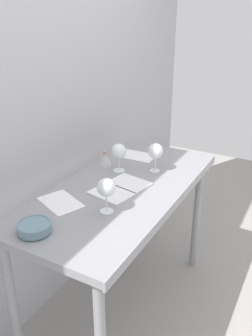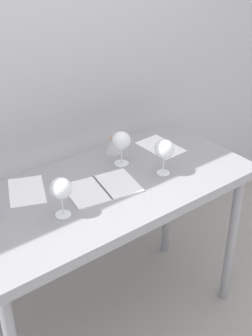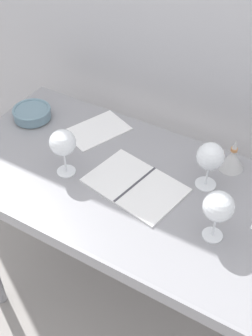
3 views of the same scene
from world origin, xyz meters
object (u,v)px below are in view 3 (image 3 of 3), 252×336
Objects in this scene: wine_glass_near_right at (218,207)px; tasting_sheet_lower at (97,130)px; wine_glass_far_right at (210,157)px; wine_glass_near_left at (63,144)px; open_notebook at (135,185)px; decanter_funnel at (232,159)px; tasting_bowl at (32,113)px.

wine_glass_near_right reaches higher than tasting_sheet_lower.
wine_glass_far_right is 0.74× the size of tasting_sheet_lower.
open_notebook is (0.24, 0.06, -0.12)m from wine_glass_near_left.
wine_glass_near_right is at bearing -1.55° from open_notebook.
wine_glass_near_left is at bearing -59.02° from tasting_sheet_lower.
wine_glass_near_right is 1.43× the size of decanter_funnel.
open_notebook is 2.86× the size of decanter_funnel.
wine_glass_near_left is 1.00× the size of wine_glass_near_right.
tasting_bowl is at bearing 167.41° from wine_glass_near_right.
decanter_funnel is at bearing 100.68° from wine_glass_near_right.
wine_glass_near_right is 0.76× the size of tasting_sheet_lower.
wine_glass_near_left is at bearing -147.25° from decanter_funnel.
wine_glass_near_left reaches higher than tasting_bowl.
wine_glass_far_right is 0.49× the size of open_notebook.
wine_glass_near_left is 0.55m from wine_glass_near_right.
tasting_sheet_lower is 1.89× the size of decanter_funnel.
tasting_bowl is (-0.55, 0.12, 0.02)m from open_notebook.
wine_glass_far_right is at bearing 117.98° from wine_glass_near_right.
wine_glass_far_right is 1.41× the size of decanter_funnel.
open_notebook is 0.56m from tasting_bowl.
wine_glass_near_left is 0.50× the size of open_notebook.
wine_glass_far_right is at bearing 14.98° from tasting_sheet_lower.
open_notebook is 1.51× the size of tasting_sheet_lower.
decanter_funnel is (0.53, 0.06, 0.04)m from tasting_sheet_lower.
wine_glass_far_right is 0.22m from wine_glass_near_right.
tasting_bowl is at bearing -143.16° from tasting_sheet_lower.
decanter_funnel is at bearing 29.23° from tasting_sheet_lower.
wine_glass_far_right is 0.16m from decanter_funnel.
open_notebook reaches higher than tasting_sheet_lower.
wine_glass_near_left and wine_glass_near_right have the same top height.
decanter_funnel is (0.25, 0.25, 0.04)m from open_notebook.
wine_glass_far_right is 1.13× the size of tasting_bowl.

